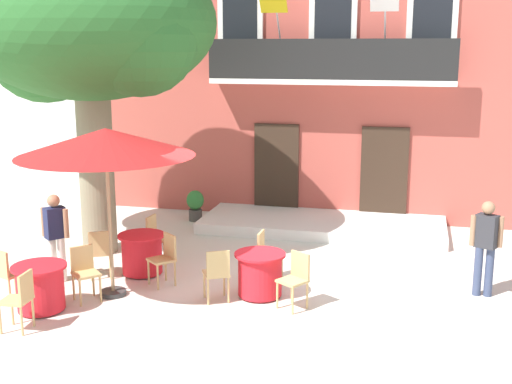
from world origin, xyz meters
TOP-DOWN VIEW (x-y plane):
  - ground_plane at (0.00, 0.00)m, footprint 120.00×120.00m
  - building_facade at (0.57, 6.99)m, footprint 13.00×5.09m
  - entrance_step_platform at (0.57, 3.96)m, footprint 5.51×2.09m
  - plane_tree at (-3.72, 1.33)m, footprint 5.08×4.46m
  - cafe_table_near_tree at (-2.24, 0.21)m, footprint 0.86×0.86m
  - cafe_chair_near_tree_0 at (-1.62, -0.21)m, footprint 0.56×0.56m
  - cafe_chair_near_tree_1 at (-2.26, 0.96)m, footprint 0.43×0.43m
  - cafe_chair_near_tree_2 at (-2.88, -0.20)m, footprint 0.54×0.54m
  - cafe_table_middle at (0.14, -0.36)m, footprint 0.86×0.86m
  - cafe_chair_middle_0 at (0.08, 0.40)m, footprint 0.41×0.41m
  - cafe_chair_middle_1 at (-0.48, -0.78)m, footprint 0.54×0.54m
  - cafe_chair_middle_2 at (0.81, -0.70)m, footprint 0.55×0.55m
  - cafe_table_front at (-3.10, -1.80)m, footprint 0.86×0.86m
  - cafe_chair_front_0 at (-2.65, -1.20)m, footprint 0.57×0.57m
  - cafe_chair_front_1 at (-3.83, -1.60)m, footprint 0.52×0.52m
  - cafe_chair_front_2 at (-2.97, -2.55)m, footprint 0.43×0.43m
  - cafe_umbrella at (-2.30, -0.91)m, footprint 2.90×2.90m
  - ground_planter_left at (-2.54, 4.06)m, footprint 0.42×0.42m
  - pedestrian_near_entrance at (3.79, 0.58)m, footprint 0.53×0.35m
  - pedestrian_mid_plaza at (-3.57, -0.50)m, footprint 0.53×0.40m

SIDE VIEW (x-z plane):
  - ground_plane at x=0.00m, z-range 0.00..0.00m
  - entrance_step_platform at x=0.57m, z-range 0.00..0.25m
  - cafe_table_near_tree at x=-2.24m, z-range 0.01..0.77m
  - cafe_table_middle at x=0.14m, z-range 0.01..0.77m
  - cafe_table_front at x=-3.10m, z-range 0.01..0.77m
  - ground_planter_left at x=-2.54m, z-range 0.04..0.79m
  - cafe_chair_near_tree_0 at x=-1.62m, z-range 0.07..0.98m
  - cafe_chair_near_tree_1 at x=-2.26m, z-range 0.07..0.98m
  - cafe_chair_near_tree_2 at x=-2.88m, z-range 0.07..0.98m
  - cafe_chair_middle_0 at x=0.08m, z-range 0.07..0.98m
  - cafe_chair_middle_1 at x=-0.48m, z-range 0.07..0.98m
  - cafe_chair_middle_2 at x=0.81m, z-range 0.07..0.98m
  - cafe_chair_front_0 at x=-2.65m, z-range 0.07..0.98m
  - cafe_chair_front_1 at x=-3.83m, z-range 0.07..0.98m
  - cafe_chair_front_2 at x=-2.97m, z-range 0.07..0.98m
  - pedestrian_mid_plaza at x=-3.57m, z-range 0.10..1.69m
  - pedestrian_near_entrance at x=3.79m, z-range 0.11..1.75m
  - cafe_umbrella at x=-2.30m, z-range 1.19..4.04m
  - building_facade at x=0.57m, z-range 0.00..7.50m
  - plane_tree at x=-3.72m, z-range 1.41..7.47m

